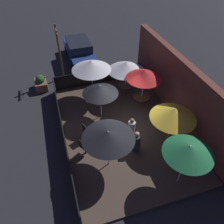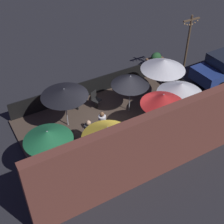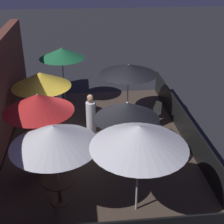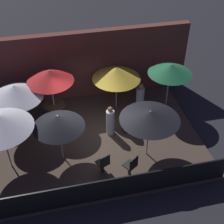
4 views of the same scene
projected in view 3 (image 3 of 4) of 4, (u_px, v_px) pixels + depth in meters
ground_plane at (99, 147)px, 10.48m from camera, size 60.00×60.00×0.00m
patio_deck at (99, 145)px, 10.45m from camera, size 8.74×5.94×0.12m
fence_front at (185, 127)px, 10.48m from camera, size 8.54×0.05×0.95m
patio_umbrella_0 at (38, 103)px, 8.18m from camera, size 1.89×1.89×2.43m
patio_umbrella_1 at (54, 136)px, 7.11m from camera, size 2.10×2.10×2.23m
patio_umbrella_2 at (127, 110)px, 8.64m from camera, size 1.84×1.84×2.04m
patio_umbrella_3 at (128, 69)px, 11.43m from camera, size 2.15×2.15×2.09m
patio_umbrella_4 at (139, 136)px, 6.82m from camera, size 2.22×2.22×2.38m
patio_umbrella_5 at (41, 80)px, 10.79m from camera, size 2.08×2.08×2.05m
patio_umbrella_6 at (62, 53)px, 12.61m from camera, size 1.86×1.86×2.30m
dining_table_0 at (44, 153)px, 8.90m from camera, size 0.93×0.93×0.76m
dining_table_1 at (59, 184)px, 7.75m from camera, size 0.85×0.85×0.73m
patio_chair_0 at (152, 125)px, 10.52m from camera, size 0.52×0.52×0.93m
patio_chair_1 at (155, 112)px, 11.37m from camera, size 0.55×0.55×0.93m
patron_0 at (91, 116)px, 10.91m from camera, size 0.37×0.37×1.34m
patron_1 at (91, 110)px, 11.56m from camera, size 0.51×0.51×1.13m
patron_2 at (57, 98)px, 12.23m from camera, size 0.49×0.49×1.36m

